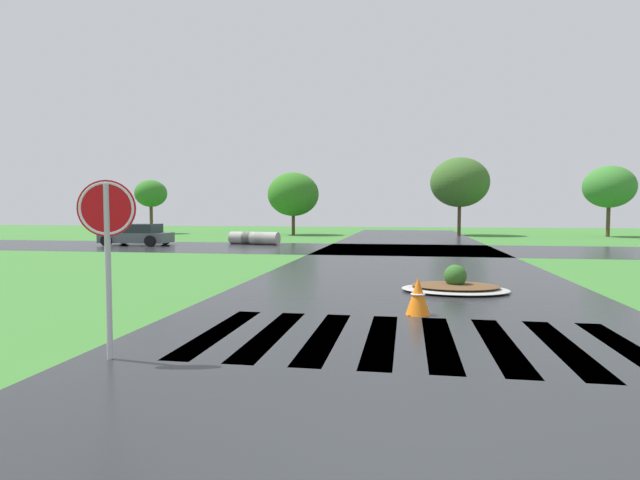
% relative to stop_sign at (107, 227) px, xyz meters
% --- Properties ---
extents(ground_plane, '(120.00, 120.00, 0.10)m').
position_rel_stop_sign_xyz_m(ground_plane, '(4.04, -2.29, -1.86)').
color(ground_plane, '#38722D').
extents(asphalt_roadway, '(9.16, 80.00, 0.01)m').
position_rel_stop_sign_xyz_m(asphalt_roadway, '(4.04, 7.71, -1.81)').
color(asphalt_roadway, '#232628').
rests_on(asphalt_roadway, ground).
extents(asphalt_cross_road, '(90.00, 8.24, 0.01)m').
position_rel_stop_sign_xyz_m(asphalt_cross_road, '(4.04, 20.72, -1.81)').
color(asphalt_cross_road, '#232628').
rests_on(asphalt_cross_road, ground).
extents(crosswalk_stripes, '(6.75, 3.42, 0.01)m').
position_rel_stop_sign_xyz_m(crosswalk_stripes, '(4.04, 1.75, -1.81)').
color(crosswalk_stripes, white).
rests_on(crosswalk_stripes, ground).
extents(stop_sign, '(0.73, 0.27, 2.44)m').
position_rel_stop_sign_xyz_m(stop_sign, '(0.00, 0.00, 0.00)').
color(stop_sign, '#B2B5BA').
rests_on(stop_sign, ground).
extents(median_island, '(2.65, 1.88, 0.68)m').
position_rel_stop_sign_xyz_m(median_island, '(5.18, 6.80, -1.67)').
color(median_island, '#9E9B93').
rests_on(median_island, ground).
extents(car_white_sedan, '(3.97, 2.19, 1.26)m').
position_rel_stop_sign_xyz_m(car_white_sedan, '(-11.58, 21.29, -1.22)').
color(car_white_sedan, '#4C545B').
rests_on(car_white_sedan, ground).
extents(drainage_pipe_stack, '(3.25, 1.37, 0.76)m').
position_rel_stop_sign_xyz_m(drainage_pipe_stack, '(-5.08, 23.18, -1.43)').
color(drainage_pipe_stack, '#9E9B93').
rests_on(drainage_pipe_stack, ground).
extents(traffic_cone, '(0.47, 0.47, 0.74)m').
position_rel_stop_sign_xyz_m(traffic_cone, '(4.20, 3.74, -1.45)').
color(traffic_cone, orange).
rests_on(traffic_cone, ground).
extents(background_treeline, '(41.18, 6.08, 6.39)m').
position_rel_stop_sign_xyz_m(background_treeline, '(4.24, 36.45, 2.09)').
color(background_treeline, '#4C3823').
rests_on(background_treeline, ground).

